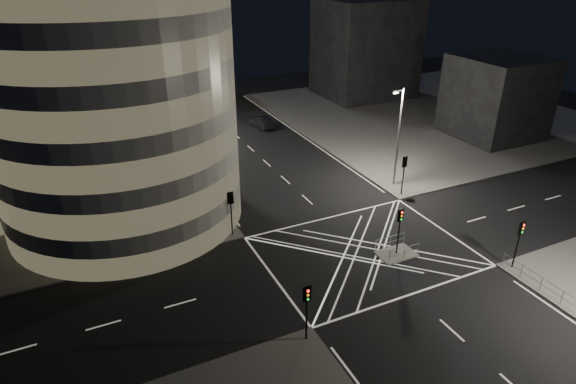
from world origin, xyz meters
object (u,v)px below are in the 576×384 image
central_island (396,254)px  traffic_signal_fr (404,168)px  traffic_signal_fl (231,205)px  sedan (261,122)px  traffic_signal_nr (520,236)px  street_lamp_left_far (159,103)px  street_lamp_left_near (203,155)px  traffic_signal_nl (307,303)px  traffic_signal_island (400,223)px  street_lamp_right_far (398,135)px

central_island → traffic_signal_fr: bearing=50.7°
central_island → traffic_signal_fl: bearing=142.5°
sedan → traffic_signal_nr: bearing=88.7°
traffic_signal_fr → street_lamp_left_far: size_ratio=0.40×
central_island → street_lamp_left_near: street_lamp_left_near is taller
street_lamp_left_far → traffic_signal_nr: bearing=-63.6°
central_island → traffic_signal_fl: 13.91m
traffic_signal_nl → sedan: bearing=71.4°
traffic_signal_island → street_lamp_right_far: 13.13m
traffic_signal_nl → street_lamp_left_far: 36.90m
traffic_signal_island → traffic_signal_nr: bearing=-37.9°
central_island → traffic_signal_nr: 9.08m
street_lamp_left_far → sedan: 14.62m
traffic_signal_fr → street_lamp_right_far: size_ratio=0.40×
central_island → traffic_signal_fr: (6.80, 8.30, 2.84)m
traffic_signal_nr → street_lamp_left_near: street_lamp_left_near is taller
traffic_signal_fl → traffic_signal_fr: same height
central_island → traffic_signal_fr: size_ratio=0.75×
traffic_signal_fr → traffic_signal_nr: same height
traffic_signal_nl → traffic_signal_nr: 17.60m
traffic_signal_fl → sedan: traffic_signal_fl is taller
traffic_signal_fl → traffic_signal_island: (10.80, -8.30, 0.00)m
traffic_signal_nl → traffic_signal_fr: 22.24m
traffic_signal_fr → traffic_signal_fl: bearing=180.0°
traffic_signal_island → sedan: bearing=86.2°
central_island → traffic_signal_fl: size_ratio=0.75×
traffic_signal_fl → traffic_signal_fr: (17.60, 0.00, 0.00)m
traffic_signal_fl → street_lamp_left_near: street_lamp_left_near is taller
traffic_signal_island → street_lamp_right_far: street_lamp_right_far is taller
traffic_signal_fl → street_lamp_right_far: 18.55m
central_island → sedan: size_ratio=0.65×
traffic_signal_fr → sedan: 25.67m
central_island → traffic_signal_fl: (-10.80, 8.30, 2.84)m
traffic_signal_fl → traffic_signal_nr: size_ratio=1.00×
traffic_signal_fr → street_lamp_right_far: bearing=73.9°
street_lamp_right_far → street_lamp_left_near: bearing=171.0°
traffic_signal_fl → street_lamp_left_far: 23.36m
traffic_signal_nl → traffic_signal_nr: bearing=0.0°
traffic_signal_fr → traffic_signal_nl: bearing=-142.3°
street_lamp_left_near → sedan: bearing=55.6°
street_lamp_right_far → traffic_signal_fr: bearing=-106.1°
street_lamp_left_near → traffic_signal_fr: bearing=-15.9°
traffic_signal_fr → street_lamp_left_near: bearing=164.1°
central_island → traffic_signal_nr: bearing=-37.9°
traffic_signal_nr → street_lamp_left_far: (-18.24, 36.80, 2.63)m
traffic_signal_nl → street_lamp_left_near: bearing=91.9°
central_island → traffic_signal_fr: 11.10m
street_lamp_right_far → traffic_signal_nl: bearing=-139.1°
central_island → street_lamp_left_far: 33.95m
central_island → traffic_signal_island: size_ratio=0.75×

